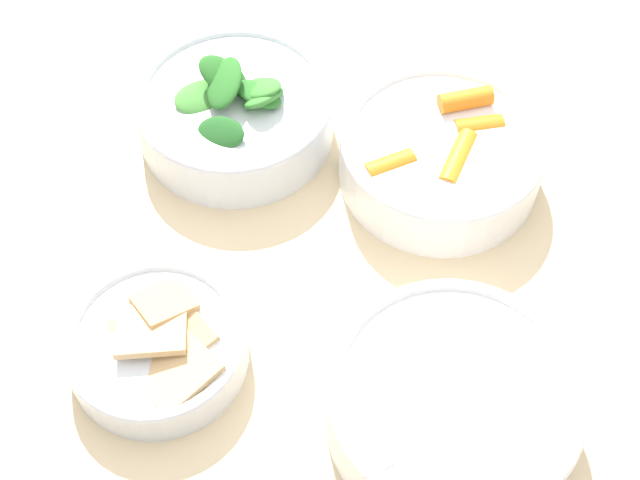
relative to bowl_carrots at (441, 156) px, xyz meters
The scene contains 5 objects.
dining_table 0.19m from the bowl_carrots, 20.24° to the right, with size 1.29×1.02×0.74m.
bowl_carrots is the anchor object (origin of this frame).
bowl_greens 0.18m from the bowl_carrots, 92.11° to the right, with size 0.17×0.17×0.08m.
bowl_beans_hotdog 0.23m from the bowl_carrots, 11.34° to the left, with size 0.18×0.18×0.05m.
bowl_cookies 0.28m from the bowl_carrots, 37.88° to the right, with size 0.13×0.13×0.04m.
Camera 1 is at (0.36, 0.07, 1.34)m, focal length 50.00 mm.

